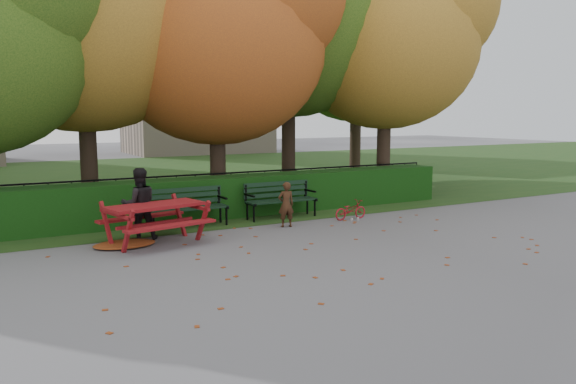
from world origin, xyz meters
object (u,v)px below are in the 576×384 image
picnic_table (155,213)px  tree_e (399,33)px  tree_c (231,29)px  tree_d (303,3)px  child (286,204)px  bicycle (350,210)px  tree_g (367,42)px  bench_right (280,197)px  adult (139,204)px  bench_left (187,204)px

picnic_table → tree_e: bearing=9.0°
tree_c → tree_d: tree_d is taller
child → bicycle: 1.84m
picnic_table → child: size_ratio=2.05×
tree_g → picnic_table: tree_g is taller
tree_c → child: (-0.18, -3.37, -4.31)m
bicycle → child: bearing=89.3°
tree_e → bicycle: 7.06m
tree_c → tree_d: 3.50m
tree_c → picnic_table: (-3.24, -3.57, -4.21)m
tree_d → bench_right: size_ratio=5.32×
adult → bicycle: (5.05, -0.28, -0.50)m
tree_c → tree_e: bearing=-1.9°
picnic_table → tree_d: bearing=25.9°
tree_g → bicycle: 10.57m
child → bench_left: bearing=-19.9°
tree_d → bicycle: 7.50m
tree_c → bench_left: tree_c is taller
tree_d → bench_right: (-2.78, -3.53, -5.46)m
tree_d → picnic_table: tree_d is taller
bench_left → bicycle: size_ratio=2.02×
child → bicycle: (1.82, 0.03, -0.28)m
tree_d → picnic_table: size_ratio=4.54×
tree_c → bicycle: (1.64, -3.34, -4.59)m
tree_e → bicycle: (-4.05, -3.14, -4.85)m
tree_c → tree_g: (7.50, 3.80, 0.55)m
tree_g → child: 11.58m
bench_right → bench_left: bearing=180.0°
bench_right → child: bearing=-111.8°
bench_left → bench_right: size_ratio=1.00×
tree_e → child: tree_e is taller
bench_left → picnic_table: 1.72m
picnic_table → tree_g: bearing=22.7°
tree_c → tree_e: 5.70m
picnic_table → bicycle: (4.88, 0.23, -0.38)m
child → adult: (-3.24, 0.31, 0.22)m
tree_d → picnic_table: bearing=-142.4°
bench_right → child: child is taller
adult → tree_e: bearing=-158.2°
bench_right → child: 1.20m
tree_d → bench_left: bearing=-145.7°
bench_right → picnic_table: 3.74m
tree_g → tree_e: bearing=-114.4°
adult → tree_g: bearing=-143.6°
bench_left → bicycle: (3.77, -1.08, -0.29)m
tree_c → child: tree_c is taller
picnic_table → bicycle: 4.90m
tree_e → picnic_table: bearing=-159.3°
tree_c → picnic_table: size_ratio=3.79×
bench_right → picnic_table: bench_right is taller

